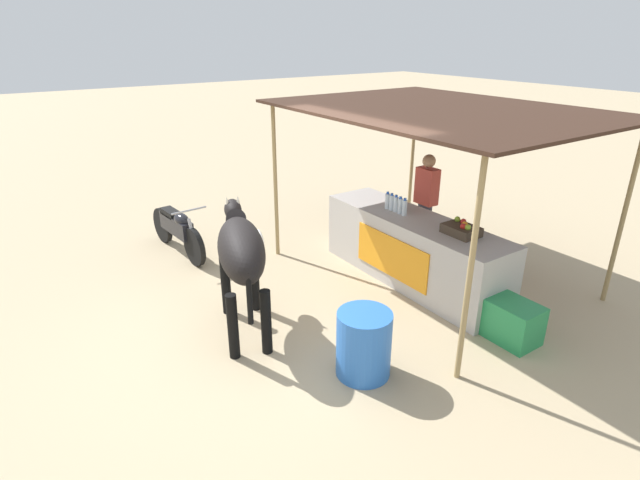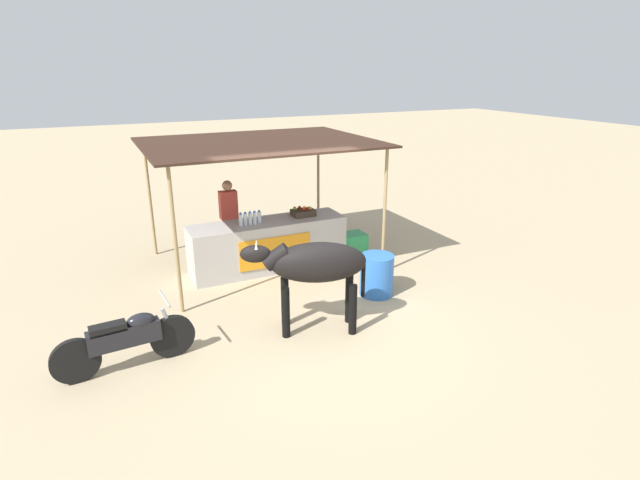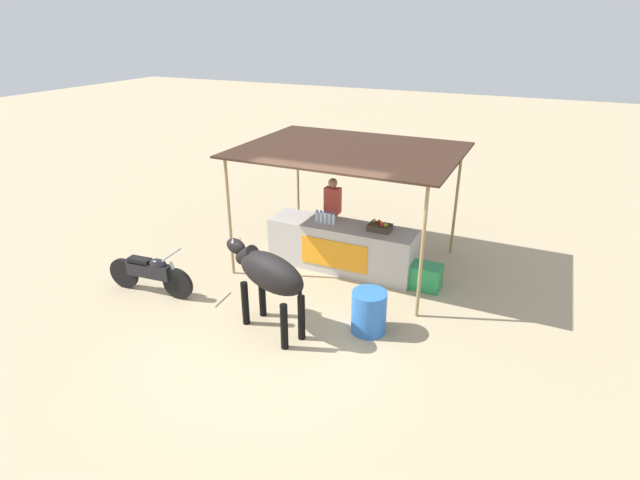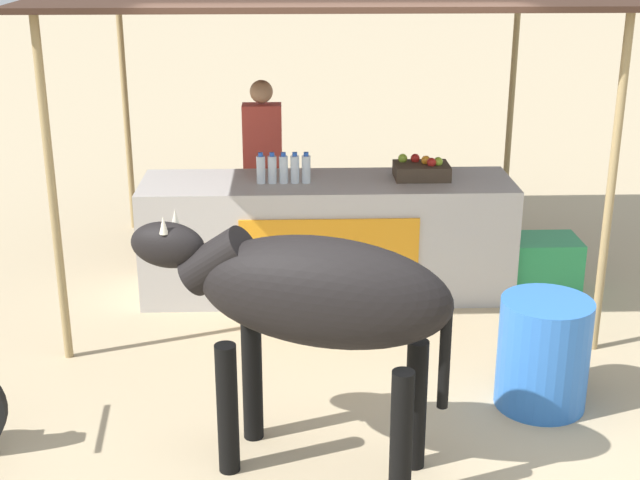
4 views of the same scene
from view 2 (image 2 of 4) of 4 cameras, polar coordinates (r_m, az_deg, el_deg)
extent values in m
plane|color=tan|center=(8.01, -0.45, -8.68)|extent=(60.00, 60.00, 0.00)
cube|color=#B2ADA8|center=(9.69, -5.95, -0.57)|extent=(3.00, 0.80, 0.96)
cube|color=orange|center=(9.33, -5.10, -1.34)|extent=(1.40, 0.02, 0.58)
cube|color=#382319|center=(9.50, -6.98, 11.01)|extent=(4.20, 3.20, 0.04)
cylinder|color=#997F51|center=(7.98, -16.19, -0.17)|extent=(0.06, 0.06, 2.41)
cylinder|color=#997F51|center=(9.28, 7.39, 3.18)|extent=(0.06, 0.06, 2.41)
cylinder|color=#997F51|center=(10.73, -18.87, 4.50)|extent=(0.06, 0.06, 2.41)
cylinder|color=#997F51|center=(11.73, -0.20, 6.75)|extent=(0.06, 0.06, 2.41)
cylinder|color=silver|center=(9.31, -9.04, 2.28)|extent=(0.07, 0.07, 0.22)
cylinder|color=blue|center=(9.27, -9.08, 3.02)|extent=(0.04, 0.04, 0.03)
cylinder|color=silver|center=(9.33, -8.52, 2.35)|extent=(0.07, 0.07, 0.22)
cylinder|color=blue|center=(9.30, -8.55, 3.09)|extent=(0.04, 0.04, 0.03)
cylinder|color=silver|center=(9.36, -7.99, 2.42)|extent=(0.07, 0.07, 0.22)
cylinder|color=blue|center=(9.32, -8.03, 3.16)|extent=(0.04, 0.04, 0.03)
cylinder|color=silver|center=(9.38, -7.47, 2.50)|extent=(0.07, 0.07, 0.22)
cylinder|color=blue|center=(9.35, -7.50, 3.23)|extent=(0.04, 0.04, 0.03)
cylinder|color=silver|center=(9.41, -6.95, 2.57)|extent=(0.07, 0.07, 0.22)
cylinder|color=blue|center=(9.37, -6.98, 3.30)|extent=(0.04, 0.04, 0.03)
cube|color=#3F3326|center=(9.83, -1.94, 3.14)|extent=(0.44, 0.32, 0.12)
sphere|color=#B21E19|center=(9.78, -1.43, 3.59)|extent=(0.08, 0.08, 0.08)
sphere|color=#8CB22D|center=(9.83, -1.18, 3.66)|extent=(0.08, 0.08, 0.08)
sphere|color=#8CB22D|center=(9.83, -2.91, 3.63)|extent=(0.08, 0.08, 0.08)
sphere|color=#B21E19|center=(9.86, -2.36, 3.70)|extent=(0.08, 0.08, 0.08)
sphere|color=orange|center=(9.83, -1.79, 3.66)|extent=(0.08, 0.08, 0.08)
cylinder|color=#383842|center=(10.24, -10.20, 0.08)|extent=(0.22, 0.22, 0.88)
cube|color=#BF3F33|center=(10.02, -10.44, 3.97)|extent=(0.34, 0.20, 0.56)
sphere|color=#A87A56|center=(9.93, -10.57, 6.14)|extent=(0.20, 0.20, 0.20)
cube|color=#268C4C|center=(10.37, 3.52, -0.56)|extent=(0.60, 0.44, 0.48)
cylinder|color=blue|center=(8.64, 6.50, -3.99)|extent=(0.57, 0.57, 0.72)
ellipsoid|color=black|center=(7.19, -0.20, -2.57)|extent=(1.49, 0.97, 0.60)
cylinder|color=black|center=(7.29, -3.93, -8.27)|extent=(0.12, 0.12, 0.78)
cylinder|color=black|center=(7.62, -4.02, -7.01)|extent=(0.12, 0.12, 0.78)
cylinder|color=black|center=(7.38, 3.77, -7.94)|extent=(0.12, 0.12, 0.78)
cylinder|color=black|center=(7.70, 3.34, -6.70)|extent=(0.12, 0.12, 0.78)
cylinder|color=black|center=(7.13, -4.97, -1.95)|extent=(0.50, 0.38, 0.41)
ellipsoid|color=black|center=(7.11, -7.40, -1.58)|extent=(0.49, 0.36, 0.26)
cone|color=beige|center=(7.00, -7.30, -0.70)|extent=(0.05, 0.05, 0.10)
cone|color=beige|center=(7.13, -7.27, -0.32)|extent=(0.05, 0.05, 0.10)
cylinder|color=black|center=(7.38, 4.97, -4.32)|extent=(0.06, 0.06, 0.60)
ellipsoid|color=silver|center=(7.39, -1.13, -1.96)|extent=(0.45, 0.24, 0.32)
cylinder|color=black|center=(7.16, -16.49, -10.49)|extent=(0.60, 0.13, 0.60)
cylinder|color=black|center=(7.05, -26.16, -12.32)|extent=(0.60, 0.13, 0.60)
cube|color=black|center=(6.99, -21.45, -10.16)|extent=(0.91, 0.26, 0.28)
ellipsoid|color=black|center=(6.94, -19.82, -8.67)|extent=(0.38, 0.23, 0.20)
cube|color=black|center=(6.90, -23.09, -9.28)|extent=(0.45, 0.22, 0.10)
cylinder|color=#99999E|center=(6.89, -17.35, -6.37)|extent=(0.08, 0.55, 0.03)
cylinder|color=#99999E|center=(7.06, -16.81, -9.11)|extent=(0.21, 0.07, 0.49)
camera|label=1|loc=(8.54, 38.54, 12.53)|focal=28.00mm
camera|label=3|loc=(6.53, 67.85, 16.29)|focal=28.00mm
camera|label=4|loc=(3.29, 30.76, 1.44)|focal=50.00mm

